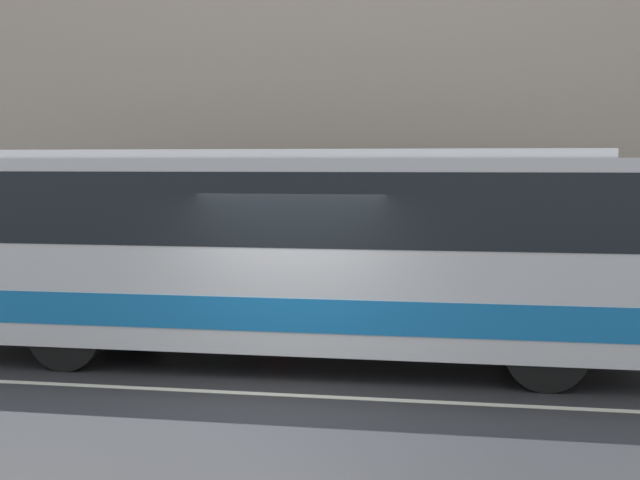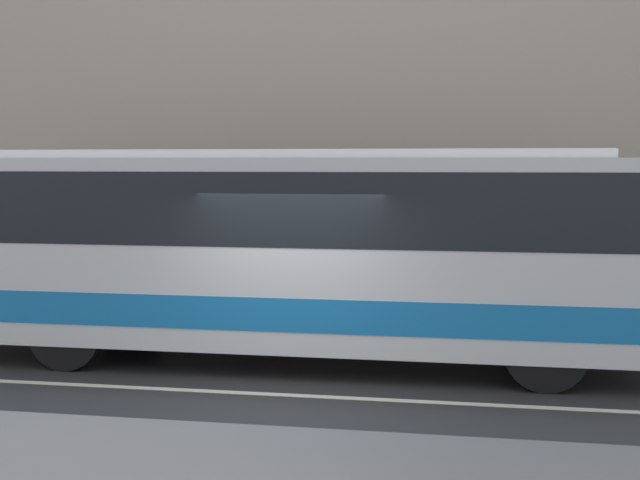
{
  "view_description": "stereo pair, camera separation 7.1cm",
  "coord_description": "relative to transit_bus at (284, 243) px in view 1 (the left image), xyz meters",
  "views": [
    {
      "loc": [
        2.45,
        -10.68,
        2.91
      ],
      "look_at": [
        0.16,
        1.93,
        1.79
      ],
      "focal_mm": 50.0,
      "sensor_mm": 36.0,
      "label": 1
    },
    {
      "loc": [
        2.52,
        -10.66,
        2.91
      ],
      "look_at": [
        0.16,
        1.93,
        1.79
      ],
      "focal_mm": 50.0,
      "sensor_mm": 36.0,
      "label": 2
    }
  ],
  "objects": [
    {
      "name": "building_facade",
      "position": [
        0.37,
        5.39,
        2.95
      ],
      "size": [
        60.0,
        0.35,
        9.72
      ],
      "color": "#B7A899",
      "rests_on": "ground_plane"
    },
    {
      "name": "transit_bus",
      "position": [
        0.0,
        0.0,
        0.0
      ],
      "size": [
        10.55,
        2.62,
        3.08
      ],
      "color": "silver",
      "rests_on": "ground_plane"
    },
    {
      "name": "sidewalk",
      "position": [
        0.37,
        3.66,
        -1.67
      ],
      "size": [
        60.0,
        3.18,
        0.13
      ],
      "color": "gray",
      "rests_on": "ground_plane"
    },
    {
      "name": "ground_plane",
      "position": [
        0.37,
        -1.93,
        -1.74
      ],
      "size": [
        60.0,
        60.0,
        0.0
      ],
      "primitive_type": "plane",
      "color": "#2D2D30"
    },
    {
      "name": "pedestrian_waiting",
      "position": [
        -0.95,
        3.72,
        -0.77
      ],
      "size": [
        0.36,
        0.36,
        1.78
      ],
      "color": "maroon",
      "rests_on": "sidewalk"
    },
    {
      "name": "lane_stripe",
      "position": [
        0.37,
        -1.93,
        -1.73
      ],
      "size": [
        54.0,
        0.14,
        0.01
      ],
      "color": "beige",
      "rests_on": "ground_plane"
    }
  ]
}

